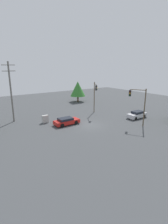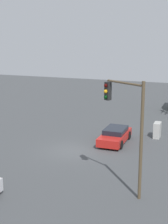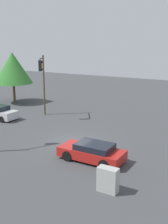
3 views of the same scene
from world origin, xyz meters
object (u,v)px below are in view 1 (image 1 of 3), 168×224
traffic_signal_main (95,93)px  sedan_silver (137,115)px  sedan_red (66,121)px  electrical_cabinet (45,119)px  traffic_signal_cross (139,101)px

traffic_signal_main → sedan_silver: bearing=63.3°
sedan_red → sedan_silver: bearing=72.0°
sedan_silver → sedan_red: bearing=72.0°
sedan_silver → electrical_cabinet: size_ratio=2.97×
sedan_red → traffic_signal_main: size_ratio=0.67×
electrical_cabinet → traffic_signal_main: bearing=179.7°
sedan_red → traffic_signal_cross: (-9.73, 7.24, 3.66)m
sedan_silver → traffic_signal_cross: 5.85m
sedan_silver → sedan_red: size_ratio=0.92×
traffic_signal_main → traffic_signal_cross: size_ratio=1.04×
sedan_silver → traffic_signal_main: bearing=32.6°
sedan_silver → traffic_signal_cross: bearing=129.3°
traffic_signal_cross → traffic_signal_main: bearing=-25.2°
traffic_signal_cross → electrical_cabinet: size_ratio=4.67×
sedan_red → electrical_cabinet: bearing=-139.6°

